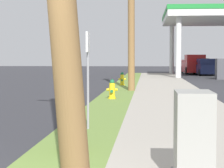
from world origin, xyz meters
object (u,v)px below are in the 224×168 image
at_px(fire_hydrant_second, 112,90).
at_px(fire_hydrant_third, 122,80).
at_px(car_navy_by_near_pump, 206,68).
at_px(truck_red_at_forecourt, 194,65).
at_px(fire_hydrant_nearest, 71,132).
at_px(utility_cabinet, 193,140).
at_px(street_sign_post, 88,60).

bearing_deg(fire_hydrant_second, fire_hydrant_third, 90.59).
bearing_deg(car_navy_by_near_pump, fire_hydrant_second, -104.95).
height_order(car_navy_by_near_pump, truck_red_at_forecourt, truck_red_at_forecourt).
relative_size(fire_hydrant_nearest, car_navy_by_near_pump, 0.16).
xyz_separation_m(utility_cabinet, car_navy_by_near_pump, (5.03, 36.97, 0.07)).
bearing_deg(truck_red_at_forecourt, street_sign_post, -99.48).
relative_size(fire_hydrant_second, truck_red_at_forecourt, 0.14).
xyz_separation_m(fire_hydrant_second, car_navy_by_near_pump, (6.94, 26.00, 0.28)).
xyz_separation_m(fire_hydrant_nearest, fire_hydrant_third, (-0.14, 17.45, 0.00)).
relative_size(fire_hydrant_second, fire_hydrant_third, 1.00).
bearing_deg(fire_hydrant_nearest, utility_cabinet, -41.36).
distance_m(fire_hydrant_third, utility_cabinet, 19.20).
bearing_deg(fire_hydrant_second, utility_cabinet, -80.09).
height_order(fire_hydrant_second, utility_cabinet, utility_cabinet).
height_order(fire_hydrant_nearest, fire_hydrant_second, same).
height_order(fire_hydrant_nearest, truck_red_at_forecourt, truck_red_at_forecourt).
bearing_deg(street_sign_post, utility_cabinet, -64.43).
bearing_deg(truck_red_at_forecourt, fire_hydrant_nearest, -98.90).
relative_size(fire_hydrant_nearest, fire_hydrant_second, 1.00).
relative_size(utility_cabinet, street_sign_post, 0.54).
xyz_separation_m(street_sign_post, car_navy_by_near_pump, (6.90, 33.05, -0.91)).
relative_size(utility_cabinet, truck_red_at_forecourt, 0.21).
distance_m(fire_hydrant_second, car_navy_by_near_pump, 26.91).
bearing_deg(fire_hydrant_nearest, street_sign_post, 90.40).
height_order(fire_hydrant_third, street_sign_post, street_sign_post).
xyz_separation_m(street_sign_post, truck_red_at_forecourt, (6.00, 35.94, -0.72)).
bearing_deg(truck_red_at_forecourt, utility_cabinet, -95.91).
relative_size(utility_cabinet, car_navy_by_near_pump, 0.25).
height_order(street_sign_post, truck_red_at_forecourt, street_sign_post).
xyz_separation_m(fire_hydrant_nearest, truck_red_at_forecourt, (5.99, 38.22, 0.47)).
relative_size(street_sign_post, car_navy_by_near_pump, 0.46).
bearing_deg(utility_cabinet, truck_red_at_forecourt, 84.09).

